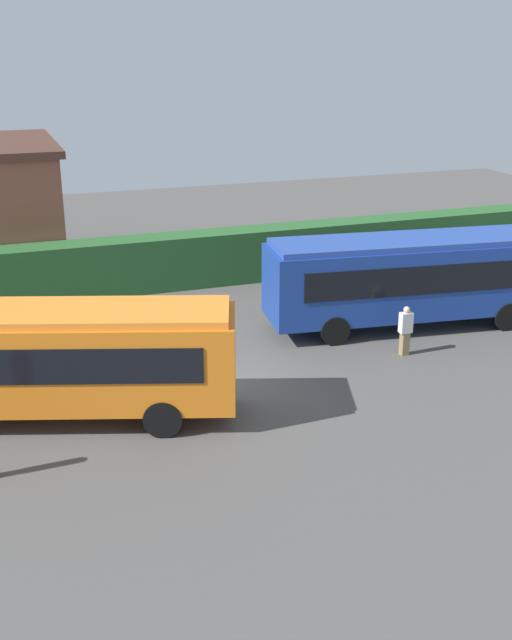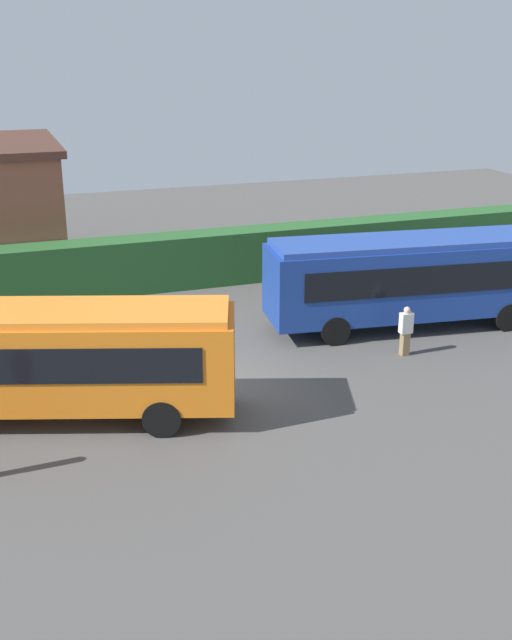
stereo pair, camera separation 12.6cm
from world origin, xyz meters
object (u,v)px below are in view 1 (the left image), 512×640
Objects in this scene: bus_orange at (48,357)px; person_center at (37,341)px; bus_blue at (412,276)px; person_right at (405,330)px.

bus_orange reaches higher than person_center.
bus_blue is 6.38× the size of person_right.
person_center is at bearing -103.92° from person_right.
person_center is 1.15× the size of person_right.
bus_blue is 5.53× the size of person_center.
person_right is at bearing 89.99° from person_center.
bus_orange is 0.96× the size of bus_blue.
bus_blue reaches higher than bus_orange.
bus_blue is at bearing -148.03° from bus_orange.
bus_orange is 5.29× the size of person_center.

